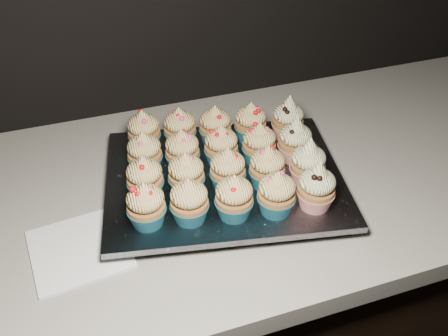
{
  "coord_description": "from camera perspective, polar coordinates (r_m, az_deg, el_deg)",
  "views": [
    {
      "loc": [
        -0.43,
        1.0,
        1.5
      ],
      "look_at": [
        -0.2,
        1.67,
        0.95
      ],
      "focal_mm": 40.0,
      "sensor_mm": 36.0,
      "label": 1
    }
  ],
  "objects": [
    {
      "name": "cupcake_15",
      "position": [
        0.97,
        -9.13,
        4.18
      ],
      "size": [
        0.06,
        0.06,
        0.08
      ],
      "color": "#1A667C",
      "rests_on": "foil_lining"
    },
    {
      "name": "cupcake_5",
      "position": [
        0.85,
        -9.03,
        -1.19
      ],
      "size": [
        0.06,
        0.06,
        0.08
      ],
      "color": "#1A667C",
      "rests_on": "foil_lining"
    },
    {
      "name": "napkin",
      "position": [
        0.85,
        -16.2,
        -8.86
      ],
      "size": [
        0.17,
        0.17,
        0.0
      ],
      "primitive_type": "cube",
      "rotation": [
        0.0,
        0.0,
        0.11
      ],
      "color": "white",
      "rests_on": "worktop"
    },
    {
      "name": "cupcake_13",
      "position": [
        0.92,
        4.03,
        2.71
      ],
      "size": [
        0.06,
        0.06,
        0.08
      ],
      "color": "#1A667C",
      "rests_on": "foil_lining"
    },
    {
      "name": "cupcake_12",
      "position": [
        0.92,
        -0.32,
        2.49
      ],
      "size": [
        0.06,
        0.06,
        0.08
      ],
      "color": "#1A667C",
      "rests_on": "foil_lining"
    },
    {
      "name": "worktop",
      "position": [
        1.03,
        9.98,
        0.22
      ],
      "size": [
        2.44,
        0.64,
        0.04
      ],
      "primitive_type": "cube",
      "color": "beige",
      "rests_on": "cabinet"
    },
    {
      "name": "cupcake_0",
      "position": [
        0.8,
        -8.9,
        -4.25
      ],
      "size": [
        0.06,
        0.06,
        0.08
      ],
      "color": "#1A667C",
      "rests_on": "foil_lining"
    },
    {
      "name": "cupcake_2",
      "position": [
        0.8,
        1.16,
        -3.4
      ],
      "size": [
        0.06,
        0.06,
        0.08
      ],
      "color": "#1A667C",
      "rests_on": "foil_lining"
    },
    {
      "name": "cupcake_11",
      "position": [
        0.91,
        -4.77,
        1.97
      ],
      "size": [
        0.06,
        0.06,
        0.08
      ],
      "color": "#1A667C",
      "rests_on": "foil_lining"
    },
    {
      "name": "cabinet",
      "position": [
        1.35,
        7.87,
        -15.01
      ],
      "size": [
        2.4,
        0.6,
        0.86
      ],
      "primitive_type": "cube",
      "color": "black",
      "rests_on": "ground"
    },
    {
      "name": "cupcake_19",
      "position": [
        1.0,
        7.32,
        5.53
      ],
      "size": [
        0.06,
        0.06,
        0.1
      ],
      "color": "red",
      "rests_on": "foil_lining"
    },
    {
      "name": "cupcake_1",
      "position": [
        0.8,
        -3.99,
        -3.83
      ],
      "size": [
        0.06,
        0.06,
        0.08
      ],
      "color": "#1A667C",
      "rests_on": "foil_lining"
    },
    {
      "name": "cupcake_17",
      "position": [
        0.97,
        -1.02,
        4.8
      ],
      "size": [
        0.06,
        0.06,
        0.08
      ],
      "color": "#1A667C",
      "rests_on": "foil_lining"
    },
    {
      "name": "cupcake_18",
      "position": [
        0.98,
        3.05,
        5.18
      ],
      "size": [
        0.06,
        0.06,
        0.08
      ],
      "color": "#1A667C",
      "rests_on": "foil_lining"
    },
    {
      "name": "foil_lining",
      "position": [
        0.91,
        -0.0,
        -1.09
      ],
      "size": [
        0.48,
        0.41,
        0.01
      ],
      "primitive_type": "cube",
      "rotation": [
        0.0,
        0.0,
        -0.19
      ],
      "color": "silver",
      "rests_on": "baking_tray"
    },
    {
      "name": "baking_tray",
      "position": [
        0.92,
        -0.0,
        -1.91
      ],
      "size": [
        0.44,
        0.37,
        0.02
      ],
      "primitive_type": "cube",
      "rotation": [
        0.0,
        0.0,
        -0.19
      ],
      "color": "black",
      "rests_on": "worktop"
    },
    {
      "name": "cupcake_7",
      "position": [
        0.86,
        0.43,
        -0.22
      ],
      "size": [
        0.06,
        0.06,
        0.08
      ],
      "color": "#1A667C",
      "rests_on": "foil_lining"
    },
    {
      "name": "cupcake_4",
      "position": [
        0.83,
        10.54,
        -2.21
      ],
      "size": [
        0.06,
        0.06,
        0.1
      ],
      "color": "red",
      "rests_on": "foil_lining"
    },
    {
      "name": "cupcake_14",
      "position": [
        0.94,
        8.12,
        3.09
      ],
      "size": [
        0.06,
        0.06,
        0.1
      ],
      "color": "red",
      "rests_on": "foil_lining"
    },
    {
      "name": "cupcake_10",
      "position": [
        0.91,
        -9.05,
        1.67
      ],
      "size": [
        0.06,
        0.06,
        0.08
      ],
      "color": "#1A667C",
      "rests_on": "foil_lining"
    },
    {
      "name": "cupcake_16",
      "position": [
        0.97,
        -5.06,
        4.56
      ],
      "size": [
        0.06,
        0.06,
        0.08
      ],
      "color": "#1A667C",
      "rests_on": "foil_lining"
    },
    {
      "name": "cupcake_8",
      "position": [
        0.87,
        4.95,
        0.04
      ],
      "size": [
        0.06,
        0.06,
        0.08
      ],
      "color": "#1A667C",
      "rests_on": "foil_lining"
    },
    {
      "name": "cupcake_3",
      "position": [
        0.82,
        6.03,
        -2.97
      ],
      "size": [
        0.06,
        0.06,
        0.08
      ],
      "color": "#1A667C",
      "rests_on": "foil_lining"
    },
    {
      "name": "cupcake_6",
      "position": [
        0.85,
        -4.33,
        -0.76
      ],
      "size": [
        0.06,
        0.06,
        0.08
      ],
      "color": "#1A667C",
      "rests_on": "foil_lining"
    },
    {
      "name": "cupcake_9",
      "position": [
        0.88,
        9.57,
        0.52
      ],
      "size": [
        0.06,
        0.06,
        0.1
      ],
      "color": "red",
      "rests_on": "foil_lining"
    }
  ]
}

